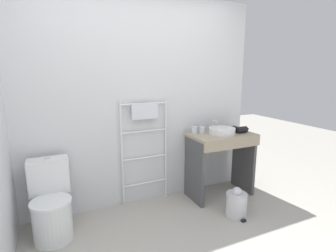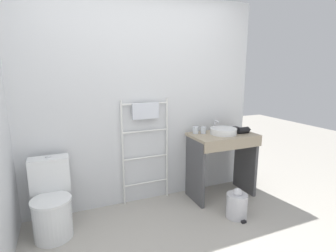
{
  "view_description": "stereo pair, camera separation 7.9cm",
  "coord_description": "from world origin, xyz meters",
  "px_view_note": "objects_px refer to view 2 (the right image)",
  "views": [
    {
      "loc": [
        -0.99,
        -1.51,
        1.61
      ],
      "look_at": [
        0.15,
        0.97,
        1.03
      ],
      "focal_mm": 28.0,
      "sensor_mm": 36.0,
      "label": 1
    },
    {
      "loc": [
        -0.91,
        -1.55,
        1.61
      ],
      "look_at": [
        0.15,
        0.97,
        1.03
      ],
      "focal_mm": 28.0,
      "sensor_mm": 36.0,
      "label": 2
    }
  ],
  "objects_px": {
    "sink_basin": "(223,131)",
    "trash_bin": "(237,205)",
    "cup_near_wall": "(196,130)",
    "toilet": "(52,203)",
    "cup_near_edge": "(203,130)",
    "hair_dryer": "(243,130)",
    "towel_radiator": "(146,131)"
  },
  "relations": [
    {
      "from": "towel_radiator",
      "to": "sink_basin",
      "type": "height_order",
      "value": "towel_radiator"
    },
    {
      "from": "towel_radiator",
      "to": "toilet",
      "type": "bearing_deg",
      "value": -165.59
    },
    {
      "from": "cup_near_wall",
      "to": "trash_bin",
      "type": "xyz_separation_m",
      "value": [
        0.17,
        -0.67,
        -0.73
      ]
    },
    {
      "from": "cup_near_wall",
      "to": "trash_bin",
      "type": "relative_size",
      "value": 0.26
    },
    {
      "from": "sink_basin",
      "to": "cup_near_wall",
      "type": "bearing_deg",
      "value": 152.62
    },
    {
      "from": "cup_near_wall",
      "to": "cup_near_edge",
      "type": "xyz_separation_m",
      "value": [
        0.09,
        -0.03,
        -0.0
      ]
    },
    {
      "from": "cup_near_edge",
      "to": "trash_bin",
      "type": "relative_size",
      "value": 0.24
    },
    {
      "from": "toilet",
      "to": "hair_dryer",
      "type": "distance_m",
      "value": 2.35
    },
    {
      "from": "cup_near_wall",
      "to": "toilet",
      "type": "bearing_deg",
      "value": -173.89
    },
    {
      "from": "toilet",
      "to": "cup_near_wall",
      "type": "bearing_deg",
      "value": 6.11
    },
    {
      "from": "sink_basin",
      "to": "cup_near_wall",
      "type": "height_order",
      "value": "cup_near_wall"
    },
    {
      "from": "toilet",
      "to": "cup_near_wall",
      "type": "height_order",
      "value": "cup_near_wall"
    },
    {
      "from": "toilet",
      "to": "sink_basin",
      "type": "bearing_deg",
      "value": 0.68
    },
    {
      "from": "sink_basin",
      "to": "trash_bin",
      "type": "xyz_separation_m",
      "value": [
        -0.14,
        -0.51,
        -0.72
      ]
    },
    {
      "from": "cup_near_wall",
      "to": "hair_dryer",
      "type": "relative_size",
      "value": 0.44
    },
    {
      "from": "toilet",
      "to": "sink_basin",
      "type": "distance_m",
      "value": 2.09
    },
    {
      "from": "toilet",
      "to": "towel_radiator",
      "type": "relative_size",
      "value": 0.59
    },
    {
      "from": "cup_near_wall",
      "to": "cup_near_edge",
      "type": "distance_m",
      "value": 0.1
    },
    {
      "from": "hair_dryer",
      "to": "toilet",
      "type": "bearing_deg",
      "value": 179.42
    },
    {
      "from": "cup_near_wall",
      "to": "trash_bin",
      "type": "bearing_deg",
      "value": -75.56
    },
    {
      "from": "trash_bin",
      "to": "towel_radiator",
      "type": "bearing_deg",
      "value": 136.51
    },
    {
      "from": "towel_radiator",
      "to": "sink_basin",
      "type": "xyz_separation_m",
      "value": [
        0.94,
        -0.25,
        -0.03
      ]
    },
    {
      "from": "cup_near_wall",
      "to": "cup_near_edge",
      "type": "relative_size",
      "value": 1.07
    },
    {
      "from": "toilet",
      "to": "trash_bin",
      "type": "height_order",
      "value": "toilet"
    },
    {
      "from": "sink_basin",
      "to": "trash_bin",
      "type": "height_order",
      "value": "sink_basin"
    },
    {
      "from": "cup_near_wall",
      "to": "cup_near_edge",
      "type": "height_order",
      "value": "cup_near_wall"
    },
    {
      "from": "toilet",
      "to": "hair_dryer",
      "type": "bearing_deg",
      "value": -0.58
    },
    {
      "from": "hair_dryer",
      "to": "cup_near_edge",
      "type": "bearing_deg",
      "value": 159.85
    },
    {
      "from": "sink_basin",
      "to": "trash_bin",
      "type": "relative_size",
      "value": 0.96
    },
    {
      "from": "toilet",
      "to": "cup_near_edge",
      "type": "bearing_deg",
      "value": 4.8
    },
    {
      "from": "sink_basin",
      "to": "towel_radiator",
      "type": "bearing_deg",
      "value": 164.85
    },
    {
      "from": "sink_basin",
      "to": "cup_near_edge",
      "type": "relative_size",
      "value": 3.99
    }
  ]
}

